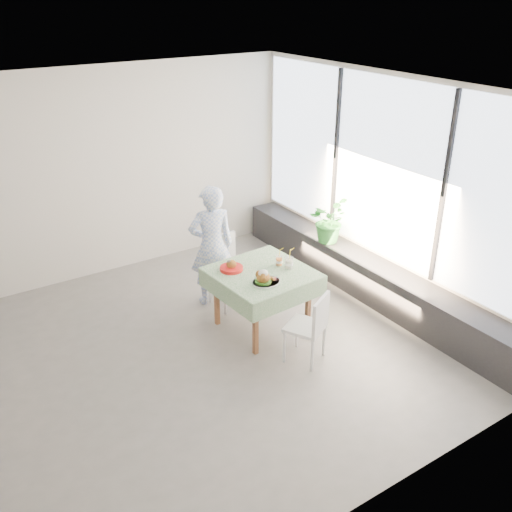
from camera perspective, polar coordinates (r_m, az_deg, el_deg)
floor at (r=6.32m, az=-8.44°, el=-10.52°), size 6.00×6.00×0.00m
ceiling at (r=5.20m, az=-10.48°, el=15.27°), size 6.00×6.00×0.00m
wall_back at (r=7.83m, az=-17.10°, el=7.44°), size 6.00×0.02×2.80m
wall_front at (r=3.77m, az=7.16°, el=-12.23°), size 6.00×0.02×2.80m
wall_right at (r=7.25m, az=12.82°, el=6.50°), size 0.02×5.00×2.80m
window_pane at (r=7.15m, az=12.84°, el=8.36°), size 0.01×4.80×2.18m
window_ledge at (r=7.56m, az=10.91°, el=-1.99°), size 0.40×4.80×0.50m
cafe_table at (r=6.60m, az=0.60°, el=-3.75°), size 1.11×1.11×0.74m
chair_far at (r=7.19m, az=-2.73°, el=-2.83°), size 0.44×0.44×0.89m
chair_near at (r=6.20m, az=4.99°, el=-8.33°), size 0.51×0.51×0.80m
diner at (r=7.04m, az=-4.45°, el=1.03°), size 0.64×0.49×1.55m
main_dish at (r=6.19m, az=0.87°, el=-2.30°), size 0.33×0.33×0.17m
juice_cup_orange at (r=6.59m, az=2.32°, el=-0.49°), size 0.09×0.09×0.24m
juice_cup_lemonade at (r=6.53m, az=3.33°, el=-0.70°), size 0.10×0.10×0.28m
second_dish at (r=6.49m, az=-2.47°, el=-1.12°), size 0.26×0.26×0.13m
potted_plant at (r=7.77m, az=7.24°, el=3.57°), size 0.72×0.71×0.61m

